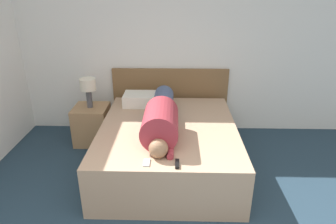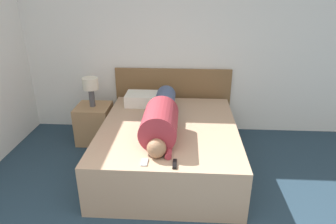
% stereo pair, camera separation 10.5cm
% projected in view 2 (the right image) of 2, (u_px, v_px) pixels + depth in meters
% --- Properties ---
extents(wall_back, '(5.71, 0.06, 2.60)m').
position_uv_depth(wall_back, '(172.00, 49.00, 4.50)').
color(wall_back, white).
rests_on(wall_back, ground_plane).
extents(bed, '(1.67, 1.97, 0.59)m').
position_uv_depth(bed, '(169.00, 147.00, 3.81)').
color(bed, tan).
rests_on(bed, ground_plane).
extents(headboard, '(1.79, 0.04, 1.01)m').
position_uv_depth(headboard, '(173.00, 100.00, 4.75)').
color(headboard, brown).
rests_on(headboard, ground_plane).
extents(nightstand, '(0.49, 0.48, 0.56)m').
position_uv_depth(nightstand, '(95.00, 123.00, 4.47)').
color(nightstand, '#A37A51').
rests_on(nightstand, ground_plane).
extents(table_lamp, '(0.22, 0.22, 0.43)m').
position_uv_depth(table_lamp, '(91.00, 86.00, 4.23)').
color(table_lamp, '#4C4C51').
rests_on(table_lamp, nightstand).
extents(person_lying, '(0.40, 1.59, 0.40)m').
position_uv_depth(person_lying, '(161.00, 117.00, 3.52)').
color(person_lying, '#936B4C').
rests_on(person_lying, bed).
extents(pillow_near_headboard, '(0.54, 0.35, 0.17)m').
position_uv_depth(pillow_near_headboard, '(145.00, 99.00, 4.32)').
color(pillow_near_headboard, silver).
rests_on(pillow_near_headboard, bed).
extents(tv_remote, '(0.04, 0.15, 0.02)m').
position_uv_depth(tv_remote, '(175.00, 164.00, 2.89)').
color(tv_remote, black).
rests_on(tv_remote, bed).
extents(cell_phone, '(0.06, 0.13, 0.01)m').
position_uv_depth(cell_phone, '(144.00, 162.00, 2.93)').
color(cell_phone, '#B2B7BC').
rests_on(cell_phone, bed).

